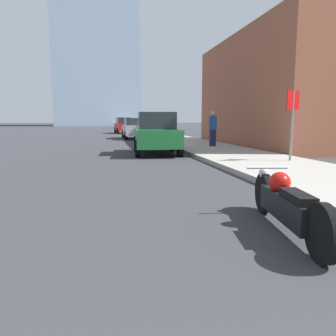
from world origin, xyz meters
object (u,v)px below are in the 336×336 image
Objects in this scene: parked_car_silver at (135,128)px; parked_car_red at (124,125)px; stop_sign at (292,113)px; parked_car_green at (156,133)px; motorcycle at (286,203)px; pedestrian at (213,128)px.

parked_car_silver is 11.10m from parked_car_red.
parked_car_red is 27.75m from stop_sign.
parked_car_green reaches higher than parked_car_silver.
stop_sign is (3.73, -4.34, 0.78)m from parked_car_green.
motorcycle is 7.03m from stop_sign.
parked_car_green is at bearing -91.44° from parked_car_silver.
stop_sign is at bearing -84.81° from pedestrian.
motorcycle is 33.36m from parked_car_red.
motorcycle is 12.47m from pedestrian.
pedestrian is (3.00, -10.19, 0.24)m from parked_car_silver.
stop_sign reaches higher than motorcycle.
parked_car_silver is 16.78m from stop_sign.
stop_sign reaches higher than parked_car_green.
motorcycle is at bearing -85.30° from parked_car_green.
parked_car_red is at bearing 98.67° from pedestrian.
pedestrian is (3.07, 12.07, 0.68)m from motorcycle.
parked_car_green is 23.13m from parked_car_red.
parked_car_red is (-0.18, 33.36, 0.49)m from motorcycle.
stop_sign is at bearing 67.66° from motorcycle.
motorcycle is 0.60× the size of parked_car_green.
pedestrian is at bearing 85.07° from motorcycle.
motorcycle is 22.26m from parked_car_silver.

